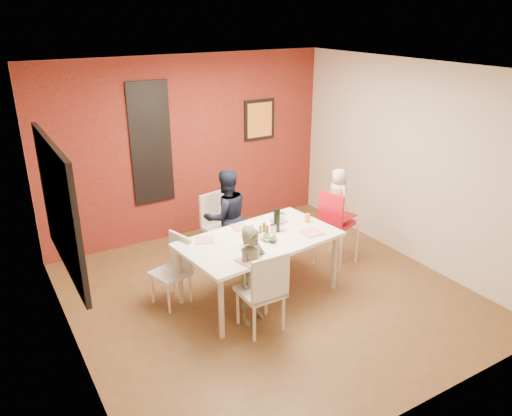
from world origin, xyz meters
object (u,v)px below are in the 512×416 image
chair_left (175,266)px  high_chair (335,221)px  wine_bottle (277,220)px  paper_towel_roll (248,234)px  dining_table (259,243)px  child_near (253,275)px  chair_far (217,222)px  chair_near (265,288)px  child_far (226,217)px  toddler (338,196)px

chair_left → high_chair: high_chair is taller
wine_bottle → paper_towel_roll: wine_bottle is taller
chair_left → high_chair: bearing=67.2°
dining_table → child_near: (-0.34, -0.42, -0.14)m
chair_far → wine_bottle: wine_bottle is taller
chair_near → child_far: child_far is taller
dining_table → high_chair: (1.28, 0.15, -0.06)m
chair_near → child_near: child_near is taller
chair_far → paper_towel_roll: bearing=-112.9°
dining_table → toddler: (1.30, 0.17, 0.30)m
high_chair → toddler: 0.36m
chair_near → wine_bottle: size_ratio=3.22×
dining_table → child_near: size_ratio=1.73×
chair_far → wine_bottle: 1.28m
dining_table → wine_bottle: bearing=10.5°
chair_far → child_near: bearing=-115.3°
chair_near → chair_left: size_ratio=1.15×
chair_near → chair_left: bearing=-61.1°
paper_towel_roll → high_chair: bearing=9.3°
chair_far → paper_towel_roll: paper_towel_roll is taller
chair_near → paper_towel_roll: size_ratio=3.73×
chair_near → chair_far: chair_near is taller
child_near → paper_towel_roll: child_near is taller
dining_table → child_near: child_near is taller
chair_far → child_near: 1.70m
high_chair → chair_left: bearing=65.2°
wine_bottle → paper_towel_roll: size_ratio=1.16×
child_far → high_chair: bearing=148.0°
high_chair → child_far: bearing=36.7°
child_near → chair_left: bearing=109.0°
high_chair → child_far: (-1.20, 0.84, 0.02)m
chair_near → high_chair: (1.61, 0.82, 0.11)m
wine_bottle → child_far: bearing=101.7°
chair_near → chair_far: bearing=-101.4°
child_near → child_far: bearing=57.6°
paper_towel_roll → dining_table: bearing=23.3°
high_chair → child_far: size_ratio=0.81×
chair_left → chair_far: bearing=114.1°
dining_table → chair_far: bearing=87.1°
chair_left → wine_bottle: 1.33m
toddler → paper_towel_roll: bearing=100.3°
child_near → chair_near: bearing=-106.2°
child_near → toddler: 1.80m
chair_near → toddler: toddler is taller
child_near → child_far: size_ratio=0.86×
chair_left → chair_near: bearing=12.2°
child_far → dining_table: bearing=88.6°
dining_table → chair_near: 0.76m
chair_far → dining_table: bearing=-104.6°
toddler → wine_bottle: (-1.03, -0.12, -0.08)m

